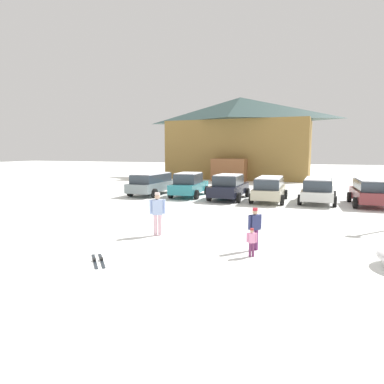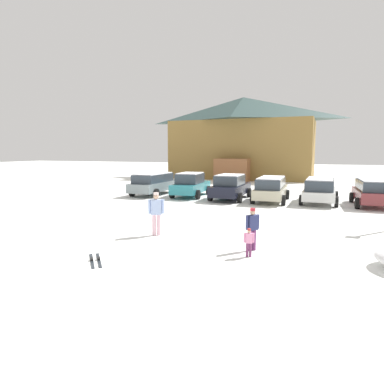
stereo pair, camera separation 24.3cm
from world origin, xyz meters
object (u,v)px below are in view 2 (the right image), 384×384
at_px(parked_teal_hatchback, 191,185).
at_px(skier_teen_in_navy_coat, 252,227).
at_px(ski_lodge, 243,138).
at_px(parked_maroon_van, 374,192).
at_px(skier_adult_in_blue_parka, 156,211).
at_px(parked_black_sedan, 230,187).
at_px(parked_beige_suv, 271,188).
at_px(pair_of_skis, 95,260).
at_px(parked_silver_wagon, 320,189).
at_px(parked_grey_wagon, 154,183).
at_px(skier_child_in_pink_snowsuit, 249,241).

height_order(parked_teal_hatchback, skier_teen_in_navy_coat, parked_teal_hatchback).
distance_m(ski_lodge, parked_maroon_van, 21.97).
distance_m(parked_teal_hatchback, skier_teen_in_navy_coat, 13.53).
xyz_separation_m(parked_teal_hatchback, skier_adult_in_blue_parka, (2.81, -11.05, 0.09)).
bearing_deg(skier_teen_in_navy_coat, ski_lodge, 103.05).
relative_size(parked_black_sedan, parked_maroon_van, 1.10).
relative_size(parked_teal_hatchback, skier_adult_in_blue_parka, 2.71).
xyz_separation_m(parked_beige_suv, parked_maroon_van, (5.91, 0.16, 0.01)).
distance_m(parked_black_sedan, pair_of_skis, 14.14).
distance_m(parked_silver_wagon, skier_adult_in_blue_parka, 12.44).
height_order(parked_teal_hatchback, parked_silver_wagon, parked_teal_hatchback).
xyz_separation_m(parked_silver_wagon, pair_of_skis, (-6.15, -14.42, -0.83)).
relative_size(parked_silver_wagon, parked_maroon_van, 1.10).
bearing_deg(parked_silver_wagon, parked_black_sedan, -176.77).
distance_m(parked_teal_hatchback, pair_of_skis, 14.73).
height_order(parked_black_sedan, pair_of_skis, parked_black_sedan).
bearing_deg(parked_black_sedan, skier_adult_in_blue_parka, -91.06).
bearing_deg(parked_teal_hatchback, skier_adult_in_blue_parka, -75.73).
distance_m(parked_grey_wagon, skier_adult_in_blue_parka, 12.34).
xyz_separation_m(skier_child_in_pink_snowsuit, pair_of_skis, (-4.19, -1.99, -0.48)).
bearing_deg(parked_silver_wagon, parked_maroon_van, -5.06).
xyz_separation_m(ski_lodge, parked_beige_suv, (5.90, -18.27, -3.94)).
height_order(parked_maroon_van, skier_child_in_pink_snowsuit, parked_maroon_van).
bearing_deg(skier_child_in_pink_snowsuit, parked_maroon_van, 67.97).
distance_m(parked_beige_suv, parked_maroon_van, 5.91).
bearing_deg(pair_of_skis, ski_lodge, 94.77).
height_order(parked_beige_suv, skier_teen_in_navy_coat, parked_beige_suv).
relative_size(ski_lodge, parked_black_sedan, 3.68).
bearing_deg(parked_black_sedan, parked_teal_hatchback, 172.66).
bearing_deg(ski_lodge, parked_black_sedan, -80.02).
relative_size(ski_lodge, pair_of_skis, 13.13).
xyz_separation_m(ski_lodge, parked_grey_wagon, (-2.71, -17.89, -3.92)).
distance_m(parked_grey_wagon, parked_maroon_van, 14.51).
bearing_deg(parked_black_sedan, skier_teen_in_navy_coat, -72.22).
height_order(parked_grey_wagon, parked_beige_suv, parked_grey_wagon).
bearing_deg(parked_teal_hatchback, parked_silver_wagon, -0.46).
bearing_deg(skier_adult_in_blue_parka, parked_grey_wagon, 117.54).
distance_m(parked_beige_suv, skier_adult_in_blue_parka, 10.95).
xyz_separation_m(parked_silver_wagon, skier_child_in_pink_snowsuit, (-1.95, -12.43, -0.35)).
relative_size(parked_maroon_van, skier_teen_in_navy_coat, 2.93).
bearing_deg(skier_adult_in_blue_parka, pair_of_skis, -95.13).
xyz_separation_m(parked_black_sedan, skier_teen_in_navy_coat, (3.65, -11.39, -0.05)).
bearing_deg(parked_maroon_van, ski_lodge, 123.10).
bearing_deg(parked_beige_suv, parked_silver_wagon, 8.21).
bearing_deg(parked_grey_wagon, parked_black_sedan, -2.66).
bearing_deg(parked_beige_suv, parked_grey_wagon, 177.47).
bearing_deg(parked_black_sedan, pair_of_skis, -92.05).
xyz_separation_m(parked_grey_wagon, parked_beige_suv, (8.60, -0.38, -0.02)).
relative_size(parked_silver_wagon, skier_adult_in_blue_parka, 2.73).
distance_m(parked_teal_hatchback, skier_adult_in_blue_parka, 11.41).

